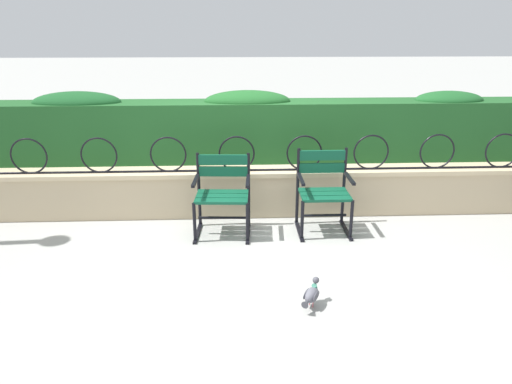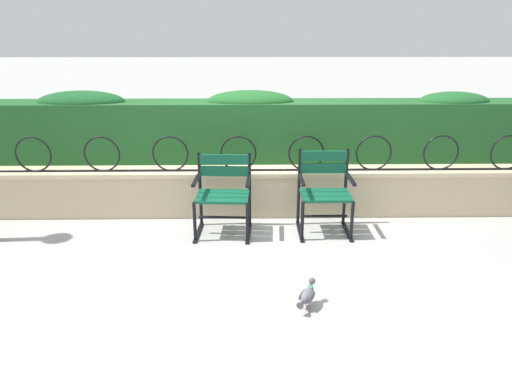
% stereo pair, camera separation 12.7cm
% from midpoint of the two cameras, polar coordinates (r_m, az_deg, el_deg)
% --- Properties ---
extents(ground_plane, '(60.00, 60.00, 0.00)m').
position_cam_midpoint_polar(ground_plane, '(4.89, 0.77, -6.57)').
color(ground_plane, '#9E9E99').
extents(stone_wall, '(8.25, 0.41, 0.56)m').
position_cam_midpoint_polar(stone_wall, '(5.62, 0.52, 0.13)').
color(stone_wall, tan).
rests_on(stone_wall, ground).
extents(iron_arch_fence, '(7.69, 0.02, 0.42)m').
position_cam_midpoint_polar(iron_arch_fence, '(5.40, -1.24, 4.46)').
color(iron_arch_fence, black).
rests_on(iron_arch_fence, stone_wall).
extents(hedge_row, '(8.08, 0.52, 0.87)m').
position_cam_midpoint_polar(hedge_row, '(5.85, 0.25, 7.84)').
color(hedge_row, '#1E5123').
rests_on(hedge_row, stone_wall).
extents(park_chair_left, '(0.62, 0.55, 0.86)m').
position_cam_midpoint_polar(park_chair_left, '(5.06, -3.31, -0.00)').
color(park_chair_left, '#0F4C33').
rests_on(park_chair_left, ground).
extents(park_chair_right, '(0.57, 0.52, 0.90)m').
position_cam_midpoint_polar(park_chair_right, '(5.14, 9.06, 0.20)').
color(park_chair_right, '#0F4C33').
rests_on(park_chair_right, ground).
extents(pigeon_far_side, '(0.19, 0.27, 0.22)m').
position_cam_midpoint_polar(pigeon_far_side, '(3.88, 7.24, -12.43)').
color(pigeon_far_side, '#5B5B66').
rests_on(pigeon_far_side, ground).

